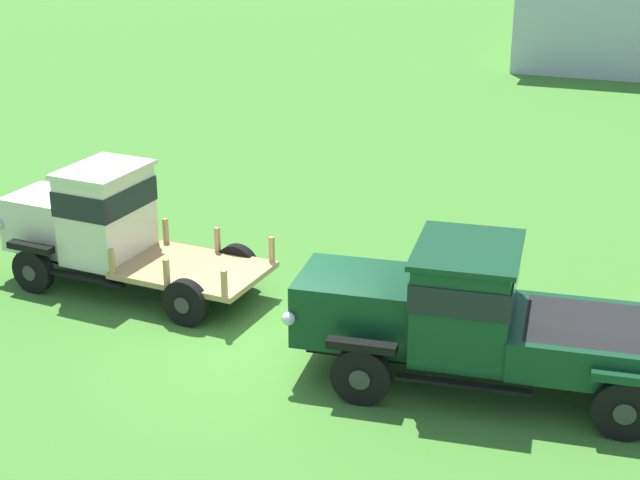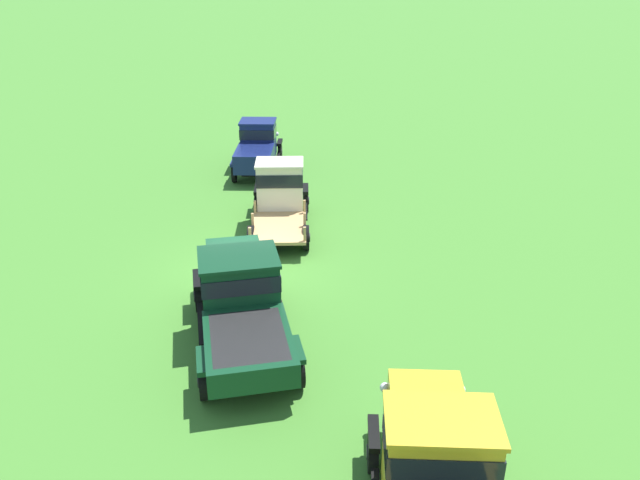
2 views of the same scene
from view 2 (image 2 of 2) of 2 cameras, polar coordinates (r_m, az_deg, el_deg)
The scene contains 5 objects.
ground_plane at distance 18.22m, azimuth -6.68°, elevation -3.41°, with size 240.00×240.00×0.00m, color #3D7528.
vintage_truck_foreground_near at distance 26.83m, azimuth -5.70°, elevation 8.57°, with size 4.71×2.32×2.07m.
vintage_truck_second_in_line at distance 21.42m, azimuth -3.64°, elevation 4.54°, with size 5.14×2.28×2.22m.
vintage_truck_midrow_center at distance 15.02m, azimuth -7.23°, elevation -5.28°, with size 5.79×2.62×2.14m.
vintage_truck_far_side at distance 10.64m, azimuth 10.77°, elevation -20.78°, with size 5.15×2.72×2.21m.
Camera 2 is at (16.03, 0.29, 8.66)m, focal length 35.00 mm.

